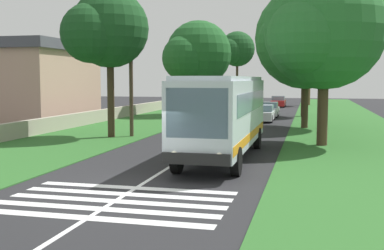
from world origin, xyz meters
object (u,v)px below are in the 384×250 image
(roadside_tree_left_0, at_px, (106,31))
(utility_pole, at_px, (131,68))
(coach_bus, at_px, (224,112))
(roadside_tree_right_1, at_px, (304,40))
(roadside_tree_left_3, at_px, (236,50))
(roadside_tree_left_1, at_px, (197,56))
(trailing_car_0, at_px, (263,114))
(roadside_building, at_px, (40,81))
(trailing_car_2, at_px, (241,105))
(roadside_tree_right_0, at_px, (308,49))
(trailing_car_3, at_px, (278,102))
(roadside_tree_right_3, at_px, (322,32))
(trailing_car_1, at_px, (269,110))
(roadside_tree_right_2, at_px, (303,55))

(roadside_tree_left_0, xyz_separation_m, utility_pole, (0.71, -1.30, -2.21))
(coach_bus, bearing_deg, roadside_tree_right_1, -12.25)
(roadside_tree_left_3, bearing_deg, roadside_tree_left_1, -178.76)
(coach_bus, height_order, roadside_tree_left_3, roadside_tree_left_3)
(trailing_car_0, relative_size, roadside_tree_right_1, 0.42)
(utility_pole, bearing_deg, roadside_building, 51.28)
(trailing_car_2, relative_size, roadside_tree_left_0, 0.48)
(coach_bus, distance_m, utility_pole, 10.06)
(roadside_tree_left_1, distance_m, roadside_tree_right_0, 24.21)
(trailing_car_3, relative_size, utility_pole, 0.52)
(roadside_tree_left_1, relative_size, roadside_tree_right_1, 0.91)
(roadside_tree_left_3, height_order, roadside_tree_right_3, roadside_tree_left_3)
(trailing_car_1, height_order, roadside_tree_left_3, roadside_tree_left_3)
(trailing_car_2, distance_m, roadside_tree_left_1, 9.73)
(trailing_car_2, distance_m, roadside_building, 22.67)
(utility_pole, bearing_deg, roadside_tree_right_0, -14.53)
(trailing_car_2, bearing_deg, roadside_tree_right_2, -133.64)
(roadside_tree_right_2, distance_m, utility_pole, 22.08)
(roadside_tree_left_3, xyz_separation_m, roadside_tree_right_2, (-29.60, -10.97, -2.33))
(coach_bus, xyz_separation_m, trailing_car_3, (42.49, 0.23, -1.48))
(trailing_car_2, xyz_separation_m, trailing_car_3, (9.53, -3.63, 0.00))
(trailing_car_0, bearing_deg, trailing_car_1, -0.49)
(trailing_car_2, relative_size, roadside_tree_left_3, 0.38)
(trailing_car_0, relative_size, roadside_tree_left_1, 0.46)
(roadside_tree_left_1, xyz_separation_m, roadside_tree_right_2, (0.83, -10.31, -0.02))
(trailing_car_2, bearing_deg, trailing_car_0, -163.73)
(coach_bus, relative_size, roadside_tree_left_0, 1.24)
(trailing_car_2, bearing_deg, roadside_tree_left_3, 9.98)
(roadside_tree_left_0, distance_m, roadside_tree_right_2, 23.27)
(trailing_car_0, distance_m, roadside_tree_left_3, 37.50)
(trailing_car_1, distance_m, roadside_tree_right_3, 21.10)
(roadside_tree_left_1, height_order, roadside_tree_right_2, roadside_tree_left_1)
(roadside_tree_right_0, xyz_separation_m, roadside_tree_right_3, (-41.66, -0.92, -1.64))
(trailing_car_2, xyz_separation_m, roadside_tree_right_0, (14.25, -7.25, 7.10))
(roadside_tree_right_2, bearing_deg, coach_bus, 173.36)
(roadside_tree_right_0, bearing_deg, trailing_car_2, 153.04)
(roadside_tree_right_1, xyz_separation_m, utility_pole, (-8.09, 10.31, -2.11))
(roadside_building, bearing_deg, utility_pole, -128.72)
(roadside_tree_left_0, height_order, roadside_tree_right_2, roadside_tree_left_0)
(roadside_tree_left_1, distance_m, roadside_tree_right_1, 14.93)
(trailing_car_3, relative_size, roadside_tree_right_3, 0.45)
(coach_bus, height_order, trailing_car_2, coach_bus)
(trailing_car_3, relative_size, roadside_tree_left_1, 0.46)
(roadside_tree_right_1, relative_size, roadside_tree_right_2, 1.24)
(roadside_tree_left_3, relative_size, utility_pole, 1.36)
(roadside_building, bearing_deg, trailing_car_1, -65.47)
(roadside_tree_left_1, bearing_deg, roadside_building, 126.27)
(trailing_car_2, height_order, roadside_tree_left_1, roadside_tree_left_1)
(roadside_tree_right_2, bearing_deg, roadside_tree_left_1, 94.58)
(trailing_car_3, distance_m, roadside_tree_right_0, 9.26)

